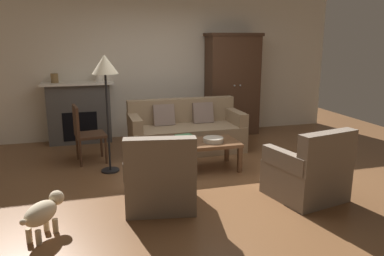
{
  "coord_description": "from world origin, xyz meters",
  "views": [
    {
      "loc": [
        -1.38,
        -4.75,
        1.88
      ],
      "look_at": [
        0.12,
        0.62,
        0.55
      ],
      "focal_mm": 35.09,
      "sensor_mm": 36.0,
      "label": 1
    }
  ],
  "objects_px": {
    "fireplace": "(80,112)",
    "mantel_vase_bronze": "(55,78)",
    "armchair_near_left": "(160,180)",
    "floor_lamp": "(105,71)",
    "side_chair_wooden": "(84,130)",
    "coffee_table": "(201,146)",
    "mantel_vase_cream": "(99,76)",
    "dog": "(43,212)",
    "fruit_bowl": "(213,140)",
    "armoire": "(232,84)",
    "couch": "(186,132)",
    "book_stack": "(185,139)",
    "armchair_near_right": "(308,173)"
  },
  "relations": [
    {
      "from": "fruit_bowl",
      "to": "mantel_vase_bronze",
      "type": "xyz_separation_m",
      "value": [
        -2.26,
        2.06,
        0.75
      ]
    },
    {
      "from": "side_chair_wooden",
      "to": "mantel_vase_bronze",
      "type": "bearing_deg",
      "value": 110.72
    },
    {
      "from": "mantel_vase_cream",
      "to": "armchair_near_left",
      "type": "bearing_deg",
      "value": -80.41
    },
    {
      "from": "coffee_table",
      "to": "couch",
      "type": "bearing_deg",
      "value": 87.52
    },
    {
      "from": "fruit_bowl",
      "to": "mantel_vase_cream",
      "type": "height_order",
      "value": "mantel_vase_cream"
    },
    {
      "from": "fireplace",
      "to": "armoire",
      "type": "distance_m",
      "value": 2.98
    },
    {
      "from": "coffee_table",
      "to": "armchair_near_right",
      "type": "bearing_deg",
      "value": -54.44
    },
    {
      "from": "armchair_near_left",
      "to": "side_chair_wooden",
      "type": "bearing_deg",
      "value": 113.8
    },
    {
      "from": "mantel_vase_bronze",
      "to": "armchair_near_left",
      "type": "bearing_deg",
      "value": -67.4
    },
    {
      "from": "fireplace",
      "to": "dog",
      "type": "xyz_separation_m",
      "value": [
        -0.32,
        -3.44,
        -0.32
      ]
    },
    {
      "from": "coffee_table",
      "to": "mantel_vase_cream",
      "type": "bearing_deg",
      "value": 123.3
    },
    {
      "from": "side_chair_wooden",
      "to": "floor_lamp",
      "type": "relative_size",
      "value": 0.54
    },
    {
      "from": "fireplace",
      "to": "coffee_table",
      "type": "bearing_deg",
      "value": -50.04
    },
    {
      "from": "mantel_vase_cream",
      "to": "side_chair_wooden",
      "type": "bearing_deg",
      "value": -103.85
    },
    {
      "from": "fireplace",
      "to": "armchair_near_left",
      "type": "relative_size",
      "value": 1.42
    },
    {
      "from": "fruit_bowl",
      "to": "book_stack",
      "type": "height_order",
      "value": "book_stack"
    },
    {
      "from": "floor_lamp",
      "to": "side_chair_wooden",
      "type": "bearing_deg",
      "value": 123.09
    },
    {
      "from": "floor_lamp",
      "to": "mantel_vase_cream",
      "type": "bearing_deg",
      "value": 91.17
    },
    {
      "from": "fruit_bowl",
      "to": "armchair_near_right",
      "type": "bearing_deg",
      "value": -59.08
    },
    {
      "from": "couch",
      "to": "coffee_table",
      "type": "distance_m",
      "value": 1.02
    },
    {
      "from": "couch",
      "to": "coffee_table",
      "type": "height_order",
      "value": "couch"
    },
    {
      "from": "coffee_table",
      "to": "book_stack",
      "type": "distance_m",
      "value": 0.27
    },
    {
      "from": "floor_lamp",
      "to": "book_stack",
      "type": "bearing_deg",
      "value": -16.62
    },
    {
      "from": "mantel_vase_bronze",
      "to": "armchair_near_left",
      "type": "xyz_separation_m",
      "value": [
        1.28,
        -3.07,
        -0.89
      ]
    },
    {
      "from": "fireplace",
      "to": "armoire",
      "type": "xyz_separation_m",
      "value": [
        2.95,
        -0.08,
        0.43
      ]
    },
    {
      "from": "fireplace",
      "to": "book_stack",
      "type": "relative_size",
      "value": 4.68
    },
    {
      "from": "armchair_near_left",
      "to": "floor_lamp",
      "type": "distance_m",
      "value": 1.82
    },
    {
      "from": "coffee_table",
      "to": "mantel_vase_bronze",
      "type": "bearing_deg",
      "value": 135.96
    },
    {
      "from": "coffee_table",
      "to": "armchair_near_left",
      "type": "bearing_deg",
      "value": -127.15
    },
    {
      "from": "fireplace",
      "to": "floor_lamp",
      "type": "xyz_separation_m",
      "value": [
        0.42,
        -1.75,
        0.88
      ]
    },
    {
      "from": "armoire",
      "to": "dog",
      "type": "distance_m",
      "value": 4.75
    },
    {
      "from": "fireplace",
      "to": "side_chair_wooden",
      "type": "xyz_separation_m",
      "value": [
        0.08,
        -1.23,
        -0.06
      ]
    },
    {
      "from": "mantel_vase_bronze",
      "to": "floor_lamp",
      "type": "height_order",
      "value": "floor_lamp"
    },
    {
      "from": "fireplace",
      "to": "mantel_vase_cream",
      "type": "height_order",
      "value": "mantel_vase_cream"
    },
    {
      "from": "armchair_near_left",
      "to": "floor_lamp",
      "type": "bearing_deg",
      "value": 109.82
    },
    {
      "from": "mantel_vase_cream",
      "to": "dog",
      "type": "relative_size",
      "value": 0.39
    },
    {
      "from": "coffee_table",
      "to": "dog",
      "type": "relative_size",
      "value": 2.22
    },
    {
      "from": "couch",
      "to": "dog",
      "type": "xyz_separation_m",
      "value": [
        -2.07,
        -2.43,
        -0.07
      ]
    },
    {
      "from": "couch",
      "to": "book_stack",
      "type": "bearing_deg",
      "value": -105.56
    },
    {
      "from": "fruit_bowl",
      "to": "floor_lamp",
      "type": "bearing_deg",
      "value": 167.47
    },
    {
      "from": "fireplace",
      "to": "coffee_table",
      "type": "height_order",
      "value": "fireplace"
    },
    {
      "from": "book_stack",
      "to": "side_chair_wooden",
      "type": "height_order",
      "value": "side_chair_wooden"
    },
    {
      "from": "fruit_bowl",
      "to": "armchair_near_left",
      "type": "xyz_separation_m",
      "value": [
        -0.98,
        -1.02,
        -0.14
      ]
    },
    {
      "from": "armchair_near_left",
      "to": "mantel_vase_bronze",
      "type": "bearing_deg",
      "value": 112.6
    },
    {
      "from": "couch",
      "to": "coffee_table",
      "type": "relative_size",
      "value": 1.75
    },
    {
      "from": "coffee_table",
      "to": "dog",
      "type": "height_order",
      "value": "coffee_table"
    },
    {
      "from": "couch",
      "to": "armchair_near_left",
      "type": "bearing_deg",
      "value": -112.2
    },
    {
      "from": "fireplace",
      "to": "mantel_vase_bronze",
      "type": "xyz_separation_m",
      "value": [
        -0.38,
        -0.02,
        0.63
      ]
    },
    {
      "from": "armoire",
      "to": "fruit_bowl",
      "type": "relative_size",
      "value": 6.75
    },
    {
      "from": "mantel_vase_cream",
      "to": "armchair_near_left",
      "type": "relative_size",
      "value": 0.22
    }
  ]
}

